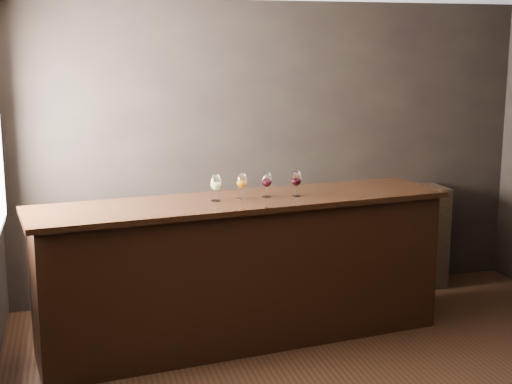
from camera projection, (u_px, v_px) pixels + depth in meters
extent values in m
cube|color=black|center=(273.00, 151.00, 6.83)|extent=(5.00, 0.02, 2.80)
cube|color=black|center=(243.00, 273.00, 5.78)|extent=(3.33, 1.13, 1.14)
cube|color=black|center=(243.00, 202.00, 5.66)|extent=(3.45, 1.22, 0.04)
cube|color=black|center=(309.00, 244.00, 6.87)|extent=(2.82, 0.40, 1.01)
cylinder|color=white|center=(216.00, 201.00, 5.59)|extent=(0.07, 0.07, 0.00)
cylinder|color=white|center=(216.00, 195.00, 5.58)|extent=(0.01, 0.01, 0.08)
ellipsoid|color=white|center=(216.00, 183.00, 5.56)|extent=(0.09, 0.09, 0.12)
cylinder|color=white|center=(216.00, 176.00, 5.55)|extent=(0.07, 0.07, 0.01)
ellipsoid|color=#D0D173|center=(216.00, 185.00, 5.56)|extent=(0.07, 0.07, 0.06)
cylinder|color=white|center=(242.00, 198.00, 5.68)|extent=(0.07, 0.07, 0.00)
cylinder|color=white|center=(242.00, 193.00, 5.67)|extent=(0.01, 0.01, 0.08)
ellipsoid|color=white|center=(242.00, 181.00, 5.65)|extent=(0.09, 0.09, 0.12)
cylinder|color=white|center=(242.00, 174.00, 5.64)|extent=(0.06, 0.06, 0.01)
ellipsoid|color=#CD6D0C|center=(242.00, 184.00, 5.65)|extent=(0.07, 0.07, 0.06)
cylinder|color=white|center=(267.00, 196.00, 5.74)|extent=(0.07, 0.07, 0.00)
cylinder|color=white|center=(267.00, 192.00, 5.73)|extent=(0.01, 0.01, 0.08)
ellipsoid|color=white|center=(267.00, 180.00, 5.71)|extent=(0.08, 0.08, 0.12)
cylinder|color=white|center=(267.00, 173.00, 5.70)|extent=(0.06, 0.06, 0.01)
ellipsoid|color=black|center=(267.00, 182.00, 5.72)|extent=(0.07, 0.07, 0.05)
cylinder|color=white|center=(296.00, 196.00, 5.77)|extent=(0.07, 0.07, 0.00)
cylinder|color=white|center=(296.00, 191.00, 5.76)|extent=(0.01, 0.01, 0.08)
ellipsoid|color=white|center=(296.00, 179.00, 5.74)|extent=(0.09, 0.09, 0.12)
cylinder|color=white|center=(296.00, 172.00, 5.73)|extent=(0.06, 0.06, 0.01)
ellipsoid|color=black|center=(296.00, 181.00, 5.75)|extent=(0.07, 0.07, 0.06)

